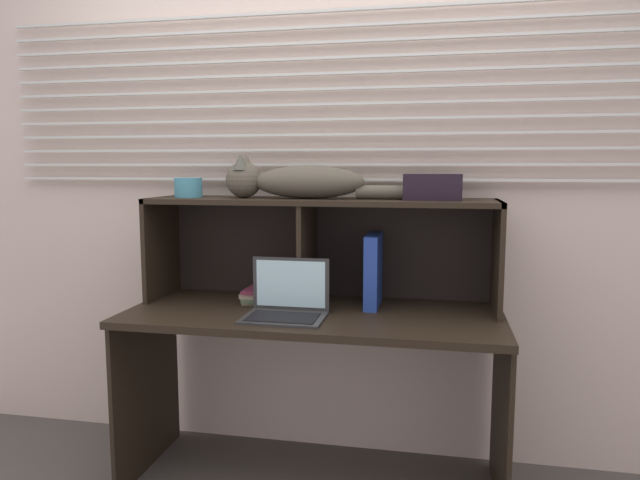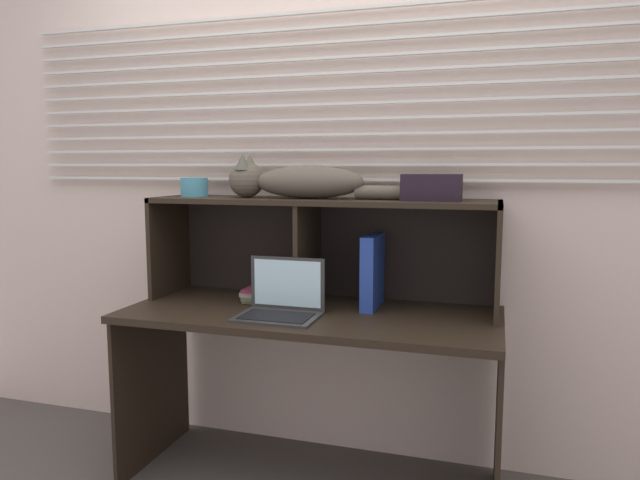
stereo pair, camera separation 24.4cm
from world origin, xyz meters
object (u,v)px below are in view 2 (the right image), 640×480
at_px(cat, 295,181).
at_px(binder_upright, 373,271).
at_px(laptop, 281,304).
at_px(book_stack, 270,293).
at_px(small_basket, 194,187).
at_px(storage_box, 432,187).

bearing_deg(cat, binder_upright, 0.00).
xyz_separation_m(cat, laptop, (0.03, -0.25, -0.48)).
height_order(book_stack, small_basket, small_basket).
height_order(cat, storage_box, cat).
relative_size(cat, binder_upright, 2.64).
xyz_separation_m(cat, binder_upright, (0.34, 0.00, -0.37)).
height_order(cat, binder_upright, cat).
bearing_deg(cat, laptop, -84.14).
xyz_separation_m(book_stack, small_basket, (-0.36, 0.00, 0.46)).
bearing_deg(book_stack, small_basket, 179.76).
bearing_deg(laptop, storage_box, 24.00).
distance_m(laptop, storage_box, 0.76).
distance_m(book_stack, small_basket, 0.59).
bearing_deg(binder_upright, small_basket, 180.00).
distance_m(binder_upright, book_stack, 0.48).
bearing_deg(small_basket, book_stack, -0.24).
xyz_separation_m(binder_upright, small_basket, (-0.83, 0.00, 0.34)).
bearing_deg(small_basket, storage_box, 0.00).
xyz_separation_m(laptop, book_stack, (-0.15, 0.25, -0.02)).
relative_size(book_stack, storage_box, 1.06).
distance_m(laptop, book_stack, 0.29).
bearing_deg(book_stack, binder_upright, 0.18).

